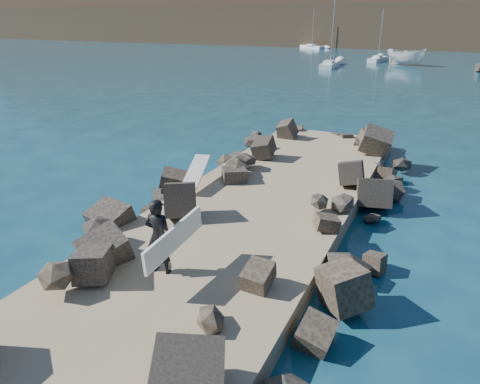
{
  "coord_description": "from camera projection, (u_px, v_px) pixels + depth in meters",
  "views": [
    {
      "loc": [
        5.2,
        -11.85,
        6.4
      ],
      "look_at": [
        0.0,
        -1.0,
        1.5
      ],
      "focal_mm": 32.0,
      "sensor_mm": 36.0,
      "label": 1
    }
  ],
  "objects": [
    {
      "name": "sailboat_a",
      "position": [
        330.0,
        65.0,
        60.16
      ],
      "size": [
        2.3,
        7.8,
        9.21
      ],
      "color": "silver",
      "rests_on": "ground"
    },
    {
      "name": "jetty",
      "position": [
        225.0,
        241.0,
        12.61
      ],
      "size": [
        6.0,
        26.0,
        0.6
      ],
      "primitive_type": "cube",
      "color": "#8C7759",
      "rests_on": "ground"
    },
    {
      "name": "sailboat_e",
      "position": [
        312.0,
        47.0,
        97.45
      ],
      "size": [
        6.79,
        5.55,
        8.72
      ],
      "color": "silver",
      "rests_on": "ground"
    },
    {
      "name": "riprap_left",
      "position": [
        154.0,
        211.0,
        14.11
      ],
      "size": [
        2.6,
        22.0,
        1.0
      ],
      "primitive_type": "cube",
      "color": "black",
      "rests_on": "ground"
    },
    {
      "name": "boat_imported",
      "position": [
        406.0,
        57.0,
        62.31
      ],
      "size": [
        6.61,
        5.05,
        2.41
      ],
      "primitive_type": "imported",
      "rotation": [
        0.0,
        0.0,
        1.07
      ],
      "color": "silver",
      "rests_on": "ground"
    },
    {
      "name": "riprap_right",
      "position": [
        327.0,
        249.0,
        11.79
      ],
      "size": [
        2.6,
        22.0,
        1.0
      ],
      "primitive_type": "cube",
      "color": "black",
      "rests_on": "ground"
    },
    {
      "name": "surfer_with_board",
      "position": [
        161.0,
        237.0,
        10.19
      ],
      "size": [
        0.86,
        2.38,
        1.92
      ],
      "color": "black",
      "rests_on": "jetty"
    },
    {
      "name": "sailboat_b",
      "position": [
        378.0,
        59.0,
        68.06
      ],
      "size": [
        2.32,
        6.69,
        7.96
      ],
      "color": "silver",
      "rests_on": "ground"
    },
    {
      "name": "surfboard_resting",
      "position": [
        196.0,
        174.0,
        15.87
      ],
      "size": [
        1.25,
        2.41,
        0.08
      ],
      "primitive_type": "cube",
      "rotation": [
        0.0,
        0.0,
        0.3
      ],
      "color": "beige",
      "rests_on": "riprap_left"
    },
    {
      "name": "ground",
      "position": [
        253.0,
        223.0,
        14.39
      ],
      "size": [
        800.0,
        800.0,
        0.0
      ],
      "primitive_type": "plane",
      "color": "#0F384C",
      "rests_on": "ground"
    }
  ]
}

